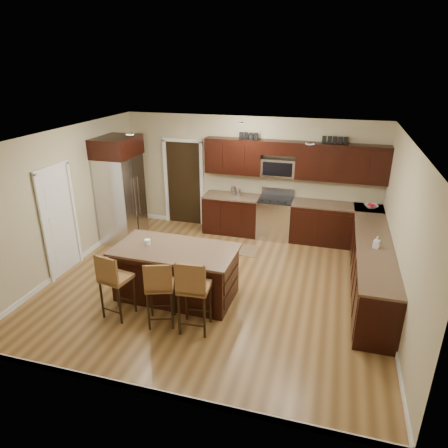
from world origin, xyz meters
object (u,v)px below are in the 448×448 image
(island, at_px, (176,274))
(stool_right, at_px, (193,288))
(stool_left, at_px, (113,279))
(range, at_px, (275,218))
(stool_mid, at_px, (159,286))
(refrigerator, at_px, (121,189))

(island, height_order, stool_right, stool_right)
(stool_left, bearing_deg, island, 60.77)
(range, distance_m, stool_right, 3.91)
(stool_mid, height_order, refrigerator, refrigerator)
(stool_left, relative_size, refrigerator, 0.48)
(stool_mid, bearing_deg, range, 54.60)
(stool_mid, bearing_deg, island, 76.77)
(stool_left, distance_m, stool_right, 1.32)
(stool_mid, bearing_deg, refrigerator, 108.94)
(range, relative_size, refrigerator, 0.47)
(island, distance_m, stool_mid, 0.89)
(range, distance_m, island, 3.25)
(stool_left, relative_size, stool_mid, 1.01)
(stool_mid, distance_m, refrigerator, 3.56)
(island, relative_size, stool_left, 1.86)
(island, distance_m, stool_left, 1.13)
(stool_left, bearing_deg, stool_right, 9.89)
(refrigerator, bearing_deg, stool_right, -45.87)
(island, relative_size, stool_mid, 1.88)
(stool_mid, distance_m, stool_right, 0.54)
(island, bearing_deg, stool_left, -128.10)
(island, xyz_separation_m, stool_left, (-0.69, -0.85, 0.27))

